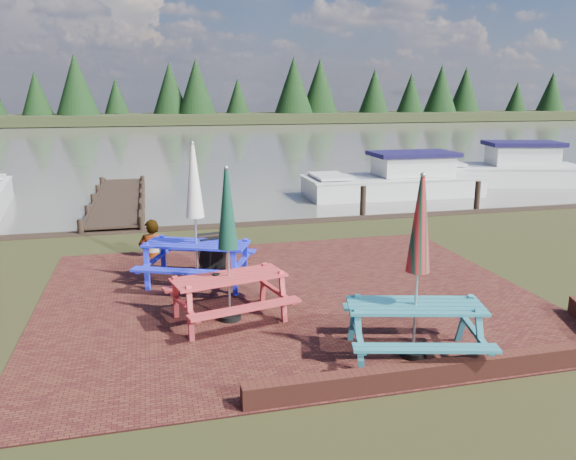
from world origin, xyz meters
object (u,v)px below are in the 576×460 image
(boat_far, at_px, (506,171))
(person, at_px, (151,220))
(picnic_table_red, at_px, (229,269))
(chalkboard, at_px, (212,255))
(jetty, at_px, (118,200))
(picnic_table_teal, at_px, (416,296))
(boat_near, at_px, (396,182))
(picnic_table_blue, at_px, (196,236))

(boat_far, bearing_deg, person, 132.65)
(picnic_table_red, height_order, chalkboard, picnic_table_red)
(jetty, xyz_separation_m, person, (1.06, -6.97, 0.76))
(picnic_table_teal, relative_size, boat_near, 0.38)
(chalkboard, bearing_deg, jetty, 93.19)
(picnic_table_teal, bearing_deg, person, 134.72)
(boat_near, relative_size, person, 3.94)
(picnic_table_teal, distance_m, picnic_table_red, 3.07)
(jetty, bearing_deg, picnic_table_red, -78.55)
(picnic_table_blue, distance_m, person, 2.34)
(chalkboard, height_order, jetty, chalkboard)
(picnic_table_blue, bearing_deg, picnic_table_teal, -32.10)
(picnic_table_teal, xyz_separation_m, boat_far, (11.50, 14.44, -0.51))
(chalkboard, height_order, boat_far, boat_far)
(picnic_table_blue, xyz_separation_m, person, (-0.84, 2.18, -0.10))
(jetty, xyz_separation_m, boat_far, (16.13, 1.34, 0.30))
(picnic_table_teal, xyz_separation_m, jetty, (-4.63, 13.10, -0.81))
(chalkboard, xyz_separation_m, person, (-1.18, 1.80, 0.42))
(picnic_table_blue, relative_size, chalkboard, 3.15)
(boat_near, bearing_deg, chalkboard, 137.96)
(picnic_table_red, bearing_deg, picnic_table_blue, 86.86)
(picnic_table_red, bearing_deg, jetty, 88.14)
(chalkboard, height_order, person, person)
(picnic_table_blue, relative_size, boat_far, 0.40)
(picnic_table_red, bearing_deg, picnic_table_teal, -52.88)
(picnic_table_blue, distance_m, boat_near, 12.44)
(jetty, bearing_deg, picnic_table_teal, -70.55)
(jetty, bearing_deg, chalkboard, -75.67)
(person, bearing_deg, picnic_table_blue, 115.23)
(person, bearing_deg, chalkboard, 127.42)
(picnic_table_teal, height_order, jetty, picnic_table_teal)
(boat_near, distance_m, boat_far, 5.94)
(person, bearing_deg, jetty, -77.23)
(picnic_table_red, xyz_separation_m, chalkboard, (-0.02, 2.37, -0.44))
(picnic_table_teal, height_order, boat_near, picnic_table_teal)
(picnic_table_red, bearing_deg, boat_near, 40.63)
(picnic_table_blue, distance_m, jetty, 9.39)
(chalkboard, relative_size, boat_far, 0.13)
(jetty, bearing_deg, picnic_table_blue, -78.27)
(picnic_table_red, relative_size, boat_far, 0.37)
(picnic_table_red, distance_m, boat_far, 18.66)
(jetty, distance_m, boat_near, 10.35)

